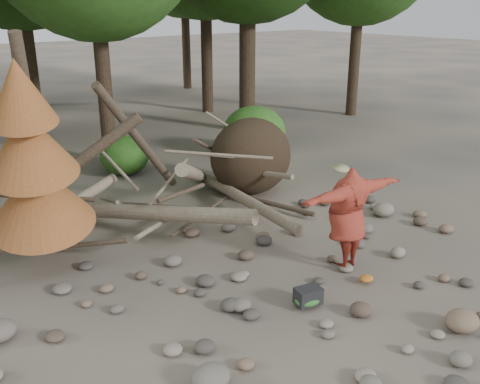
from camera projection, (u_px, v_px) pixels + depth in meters
ground at (294, 290)px, 9.34m from camera, size 120.00×120.00×0.00m
deadfall_pile at (235, 163)px, 13.31m from camera, size 8.55×5.24×3.30m
dead_conifer at (33, 163)px, 9.26m from camera, size 2.06×2.16×4.35m
bush_mid at (125, 155)px, 15.34m from camera, size 1.40×1.40×1.12m
bush_right at (254, 131)px, 17.14m from camera, size 2.00×2.00×1.60m
frisbee_thrower at (348, 217)px, 9.72m from camera, size 2.41×1.08×2.24m
backpack at (308, 299)px, 8.78m from camera, size 0.48×0.37×0.28m
cloth_green at (307, 302)px, 8.81m from camera, size 0.46×0.39×0.17m
cloth_orange at (366, 281)px, 9.53m from camera, size 0.27×0.22×0.10m
boulder_front_left at (211, 377)px, 6.95m from camera, size 0.52×0.47×0.31m
boulder_front_right at (462, 321)px, 8.15m from camera, size 0.54×0.49×0.32m
boulder_mid_right at (383, 210)px, 12.47m from camera, size 0.52×0.47×0.31m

